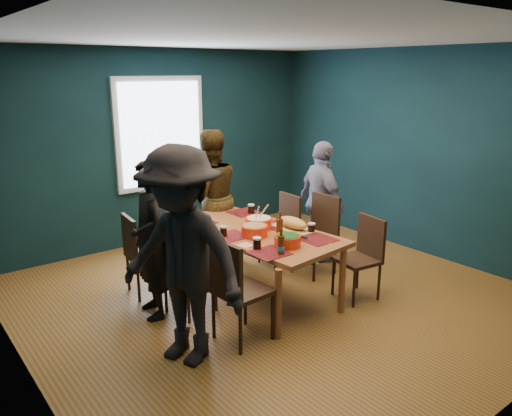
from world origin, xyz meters
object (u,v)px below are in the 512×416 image
(person_far_left, at_px, (150,240))
(cutting_board, at_px, (293,224))
(bowl_herbs, at_px, (287,240))
(bowl_dumpling, at_px, (259,223))
(chair_right_far, at_px, (284,224))
(chair_right_near, at_px, (363,251))
(person_near_left, at_px, (182,257))
(bowl_salad, at_px, (254,230))
(person_right, at_px, (321,202))
(chair_left_near, at_px, (235,284))
(chair_right_mid, at_px, (319,228))
(person_back, at_px, (210,197))
(dining_table, at_px, (255,236))
(chair_left_mid, at_px, (183,264))
(chair_left_far, at_px, (139,249))

(person_far_left, distance_m, cutting_board, 1.52)
(bowl_herbs, bearing_deg, bowl_dumpling, 77.88)
(cutting_board, bearing_deg, chair_right_far, 55.59)
(chair_right_near, relative_size, person_near_left, 0.48)
(bowl_salad, height_order, bowl_dumpling, bowl_dumpling)
(person_right, xyz_separation_m, cutting_board, (-0.97, -0.53, 0.02))
(bowl_dumpling, distance_m, cutting_board, 0.37)
(chair_right_near, bearing_deg, chair_left_near, -173.93)
(chair_right_mid, relative_size, chair_right_near, 1.07)
(chair_right_far, distance_m, bowl_salad, 1.20)
(person_back, relative_size, person_near_left, 0.92)
(bowl_herbs, xyz_separation_m, cutting_board, (0.39, 0.36, 0.00))
(person_near_left, bearing_deg, chair_right_mid, 85.11)
(dining_table, height_order, person_far_left, person_far_left)
(chair_right_mid, distance_m, person_near_left, 2.40)
(dining_table, height_order, chair_left_mid, chair_left_mid)
(dining_table, distance_m, person_right, 1.35)
(chair_right_near, bearing_deg, bowl_herbs, 177.65)
(chair_right_mid, relative_size, person_near_left, 0.52)
(chair_right_mid, height_order, cutting_board, chair_right_mid)
(bowl_dumpling, height_order, cutting_board, bowl_dumpling)
(person_near_left, bearing_deg, dining_table, 95.77)
(chair_right_near, bearing_deg, chair_right_far, 99.48)
(chair_left_near, relative_size, cutting_board, 1.60)
(chair_left_mid, bearing_deg, bowl_herbs, -47.95)
(chair_left_far, distance_m, chair_right_mid, 2.14)
(chair_left_near, height_order, chair_right_mid, chair_left_near)
(chair_left_mid, bearing_deg, person_back, 37.31)
(bowl_dumpling, bearing_deg, cutting_board, -45.00)
(chair_left_near, xyz_separation_m, chair_right_near, (1.66, -0.06, -0.06))
(dining_table, relative_size, person_back, 1.19)
(cutting_board, bearing_deg, bowl_dumpling, 135.69)
(chair_right_far, relative_size, person_near_left, 0.48)
(person_right, bearing_deg, person_near_left, 124.24)
(chair_right_mid, relative_size, cutting_board, 1.55)
(person_near_left, bearing_deg, chair_left_mid, 129.01)
(chair_left_near, relative_size, bowl_dumpling, 3.35)
(chair_right_far, bearing_deg, person_near_left, -148.34)
(chair_right_mid, xyz_separation_m, cutting_board, (-0.67, -0.26, 0.24))
(chair_left_mid, distance_m, person_right, 2.20)
(dining_table, relative_size, person_near_left, 1.09)
(bowl_salad, bearing_deg, chair_right_far, 33.71)
(person_right, bearing_deg, dining_table, 116.92)
(person_far_left, bearing_deg, bowl_salad, 79.90)
(chair_left_far, distance_m, person_back, 1.27)
(chair_left_far, relative_size, chair_right_near, 1.01)
(chair_left_far, xyz_separation_m, chair_left_mid, (0.14, -0.70, 0.02))
(dining_table, relative_size, person_right, 1.30)
(person_far_left, bearing_deg, chair_right_far, 108.95)
(chair_right_mid, distance_m, bowl_dumpling, 0.96)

